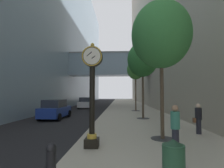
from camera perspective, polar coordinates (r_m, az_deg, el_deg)
The scene contains 14 objects.
ground_plane at distance 28.25m, azimuth -1.36°, elevation -7.83°, with size 110.00×110.00×0.00m, color black.
sidewalk_right at distance 31.21m, azimuth 5.49°, elevation -7.26°, with size 6.99×80.00×0.14m, color #ADA593.
building_block_left at distance 36.18m, azimuth -19.82°, elevation 18.17°, with size 23.02×80.00×30.84m.
street_clock at distance 7.17m, azimuth -6.46°, elevation -1.70°, with size 0.84×0.55×4.22m.
bollard_nearest at distance 4.46m, azimuth -19.20°, elevation -23.75°, with size 0.23×0.23×1.04m.
bollard_third at distance 9.82m, azimuth -6.52°, elevation -12.46°, with size 0.23×0.23×1.04m.
street_tree_near at distance 9.20m, azimuth 15.59°, elevation 15.04°, with size 2.86×2.86×6.65m.
street_tree_mid_near at distance 15.89m, azimuth 9.87°, elevation 7.73°, with size 2.66×2.66×6.69m.
street_tree_mid_far at distance 22.72m, azimuth 7.64°, elevation 4.51°, with size 2.17×2.17×6.47m.
trash_bin at distance 4.73m, azimuth 19.36°, elevation -22.56°, with size 0.53×0.53×1.05m.
pedestrian_walking at distance 10.59m, azimuth 26.18°, elevation -9.87°, with size 0.47×0.36×1.60m.
pedestrian_by_clock at distance 7.22m, azimuth 19.83°, elevation -12.75°, with size 0.39×0.39×1.70m.
car_blue_near at distance 17.08m, azimuth -17.96°, elevation -7.87°, with size 2.03×4.08×1.74m.
car_white_mid at distance 28.49m, azimuth -8.35°, elevation -6.08°, with size 2.13×4.57×1.73m.
Camera 1 is at (1.92, -1.09, 2.26)m, focal length 28.20 mm.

